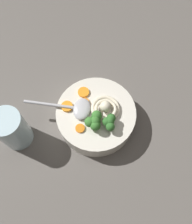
{
  "coord_description": "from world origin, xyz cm",
  "views": [
    {
      "loc": [
        20.48,
        -3.69,
        63.18
      ],
      "look_at": [
        -3.59,
        -2.4,
        8.5
      ],
      "focal_mm": 37.79,
      "sensor_mm": 36.0,
      "label": 1
    }
  ],
  "objects_px": {
    "noodle_pile": "(106,108)",
    "soup_spoon": "(76,108)",
    "drinking_glass": "(13,128)",
    "soup_bowl": "(96,116)"
  },
  "relations": [
    {
      "from": "noodle_pile",
      "to": "soup_spoon",
      "type": "bearing_deg",
      "value": -94.3
    },
    {
      "from": "soup_spoon",
      "to": "drinking_glass",
      "type": "distance_m",
      "value": 0.16
    },
    {
      "from": "drinking_glass",
      "to": "soup_spoon",
      "type": "bearing_deg",
      "value": 104.48
    },
    {
      "from": "soup_bowl",
      "to": "drinking_glass",
      "type": "distance_m",
      "value": 0.21
    },
    {
      "from": "soup_bowl",
      "to": "drinking_glass",
      "type": "relative_size",
      "value": 1.71
    },
    {
      "from": "soup_bowl",
      "to": "drinking_glass",
      "type": "height_order",
      "value": "drinking_glass"
    },
    {
      "from": "soup_bowl",
      "to": "drinking_glass",
      "type": "bearing_deg",
      "value": -81.45
    },
    {
      "from": "noodle_pile",
      "to": "soup_bowl",
      "type": "bearing_deg",
      "value": -80.3
    },
    {
      "from": "soup_spoon",
      "to": "drinking_glass",
      "type": "relative_size",
      "value": 1.46
    },
    {
      "from": "soup_bowl",
      "to": "noodle_pile",
      "type": "bearing_deg",
      "value": 99.7
    }
  ]
}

